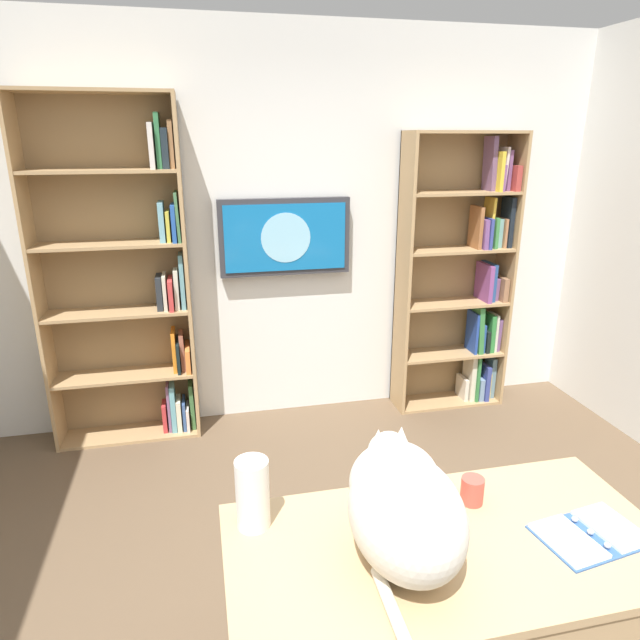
{
  "coord_description": "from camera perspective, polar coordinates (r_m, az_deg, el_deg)",
  "views": [
    {
      "loc": [
        0.64,
        1.58,
        1.98
      ],
      "look_at": [
        0.03,
        -1.14,
        1.05
      ],
      "focal_mm": 31.0,
      "sensor_mm": 36.0,
      "label": 1
    }
  ],
  "objects": [
    {
      "name": "wall_back",
      "position": [
        3.91,
        -3.04,
        9.09
      ],
      "size": [
        4.52,
        0.06,
        2.7
      ],
      "primitive_type": "cube",
      "color": "silver",
      "rests_on": "ground"
    },
    {
      "name": "bookshelf_left",
      "position": [
        4.23,
        14.78,
        3.93
      ],
      "size": [
        0.83,
        0.28,
        2.02
      ],
      "color": "tan",
      "rests_on": "ground"
    },
    {
      "name": "bookshelf_right",
      "position": [
        3.78,
        -19.06,
        3.74
      ],
      "size": [
        0.93,
        0.28,
        2.24
      ],
      "color": "tan",
      "rests_on": "ground"
    },
    {
      "name": "wall_mounted_tv",
      "position": [
        3.82,
        -3.63,
        8.55
      ],
      "size": [
        0.9,
        0.07,
        0.52
      ],
      "color": "#333338"
    },
    {
      "name": "desk",
      "position": [
        1.98,
        13.34,
        -24.34
      ],
      "size": [
        1.41,
        0.7,
        0.76
      ],
      "color": "tan",
      "rests_on": "ground"
    },
    {
      "name": "cat",
      "position": [
        1.75,
        8.48,
        -18.28
      ],
      "size": [
        0.33,
        0.59,
        0.37
      ],
      "color": "silver",
      "rests_on": "desk"
    },
    {
      "name": "open_binder",
      "position": [
        2.09,
        26.11,
        -19.24
      ],
      "size": [
        0.36,
        0.27,
        0.02
      ],
      "color": "#335999",
      "rests_on": "desk"
    },
    {
      "name": "paper_towel_roll",
      "position": [
        1.89,
        -6.97,
        -17.37
      ],
      "size": [
        0.11,
        0.11,
        0.24
      ],
      "primitive_type": "cylinder",
      "color": "white",
      "rests_on": "desk"
    },
    {
      "name": "coffee_mug",
      "position": [
        2.08,
        15.43,
        -16.59
      ],
      "size": [
        0.08,
        0.08,
        0.1
      ],
      "primitive_type": "cylinder",
      "color": "#D84C3F",
      "rests_on": "desk"
    }
  ]
}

